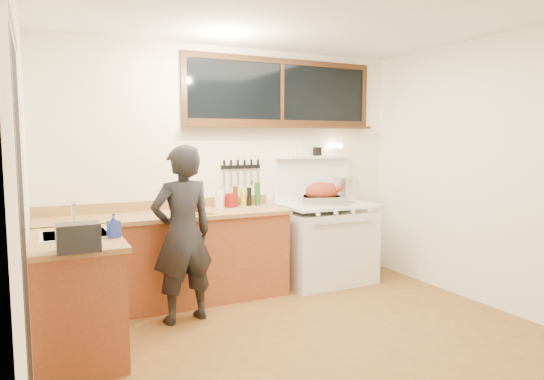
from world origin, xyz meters
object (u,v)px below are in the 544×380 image
vintage_stove (325,241)px  man (183,234)px  cutting_board (194,208)px  roast_turkey (322,196)px

vintage_stove → man: (-1.79, -0.48, 0.32)m
vintage_stove → man: bearing=-164.9°
man → cutting_board: man is taller
vintage_stove → cutting_board: vintage_stove is taller
man → roast_turkey: size_ratio=2.82×
man → cutting_board: (0.23, 0.42, 0.16)m
man → cutting_board: 0.50m
vintage_stove → roast_turkey: 0.55m
vintage_stove → man: 1.88m
cutting_board → roast_turkey: 1.46m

